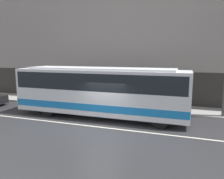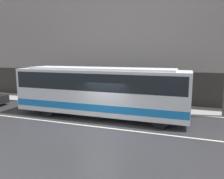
% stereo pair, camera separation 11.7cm
% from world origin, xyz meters
% --- Properties ---
extents(ground_plane, '(60.00, 60.00, 0.00)m').
position_xyz_m(ground_plane, '(0.00, 0.00, 0.00)').
color(ground_plane, '#2D2D30').
extents(sidewalk, '(60.00, 2.78, 0.13)m').
position_xyz_m(sidewalk, '(0.00, 5.39, 0.07)').
color(sidewalk, gray).
rests_on(sidewalk, ground_plane).
extents(building_facade, '(60.00, 0.35, 11.20)m').
position_xyz_m(building_facade, '(0.00, 6.92, 5.40)').
color(building_facade, gray).
rests_on(building_facade, ground_plane).
extents(lane_stripe, '(54.00, 0.14, 0.01)m').
position_xyz_m(lane_stripe, '(0.00, 0.00, 0.00)').
color(lane_stripe, beige).
rests_on(lane_stripe, ground_plane).
extents(transit_bus, '(11.54, 2.47, 3.32)m').
position_xyz_m(transit_bus, '(-0.87, 2.01, 1.87)').
color(transit_bus, silver).
rests_on(transit_bus, ground_plane).
extents(pedestrian_waiting, '(0.36, 0.36, 1.64)m').
position_xyz_m(pedestrian_waiting, '(-3.66, 6.01, 0.89)').
color(pedestrian_waiting, '#333338').
rests_on(pedestrian_waiting, sidewalk).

